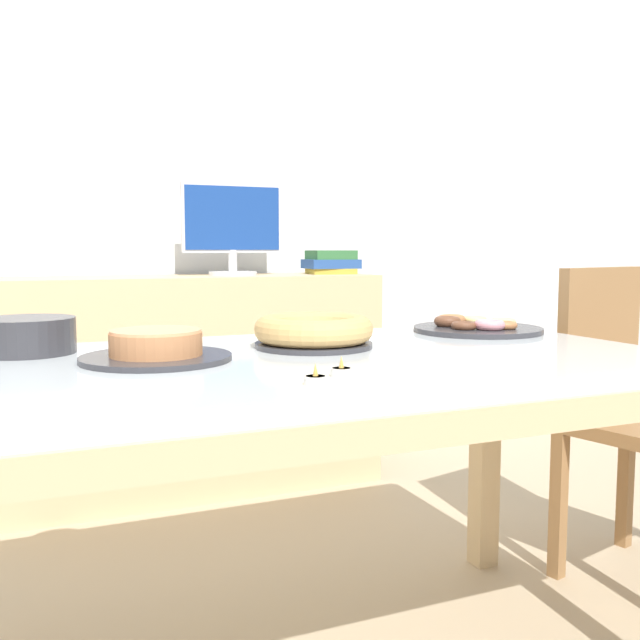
{
  "coord_description": "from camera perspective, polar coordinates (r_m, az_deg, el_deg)",
  "views": [
    {
      "loc": [
        -0.59,
        -1.42,
        1.0
      ],
      "look_at": [
        0.09,
        0.16,
        0.82
      ],
      "focal_mm": 40.0,
      "sensor_mm": 36.0,
      "label": 1
    }
  ],
  "objects": [
    {
      "name": "cake_golden_bundt",
      "position": [
        1.68,
        -0.51,
        -0.93
      ],
      "size": [
        0.28,
        0.28,
        0.08
      ],
      "color": "#333338",
      "rests_on": "dining_table"
    },
    {
      "name": "tealight_left_edge",
      "position": [
        1.78,
        -12.59,
        -1.57
      ],
      "size": [
        0.04,
        0.04,
        0.04
      ],
      "color": "silver",
      "rests_on": "dining_table"
    },
    {
      "name": "cake_chocolate_round",
      "position": [
        1.52,
        -12.98,
        -2.22
      ],
      "size": [
        0.31,
        0.31,
        0.07
      ],
      "color": "#333338",
      "rests_on": "dining_table"
    },
    {
      "name": "sideboard",
      "position": [
        2.98,
        -11.5,
        -5.1
      ],
      "size": [
        1.67,
        0.44,
        0.89
      ],
      "color": "#D1B284",
      "rests_on": "ground"
    },
    {
      "name": "book_stack",
      "position": [
        3.15,
        0.87,
        4.64
      ],
      "size": [
        0.23,
        0.19,
        0.1
      ],
      "color": "#B29933",
      "rests_on": "sideboard"
    },
    {
      "name": "computer_monitor",
      "position": [
        2.99,
        -7.02,
        7.2
      ],
      "size": [
        0.42,
        0.2,
        0.38
      ],
      "color": "silver",
      "rests_on": "sideboard"
    },
    {
      "name": "dining_table",
      "position": [
        1.57,
        -0.69,
        -6.27
      ],
      "size": [
        1.62,
        0.89,
        0.76
      ],
      "color": "silver",
      "rests_on": "ground"
    },
    {
      "name": "tealight_centre",
      "position": [
        1.3,
        1.72,
        -4.1
      ],
      "size": [
        0.04,
        0.04,
        0.04
      ],
      "color": "silver",
      "rests_on": "dining_table"
    },
    {
      "name": "plate_stack",
      "position": [
        1.71,
        -22.41,
        -1.17
      ],
      "size": [
        0.21,
        0.21,
        0.08
      ],
      "color": "#333338",
      "rests_on": "dining_table"
    },
    {
      "name": "tealight_near_front",
      "position": [
        1.22,
        -0.37,
        -4.76
      ],
      "size": [
        0.04,
        0.04,
        0.04
      ],
      "color": "silver",
      "rests_on": "dining_table"
    },
    {
      "name": "wall_back",
      "position": [
        3.24,
        -12.91,
        10.93
      ],
      "size": [
        8.0,
        0.1,
        2.6
      ],
      "primitive_type": "cube",
      "color": "silver",
      "rests_on": "ground"
    },
    {
      "name": "pastry_platter",
      "position": [
        2.05,
        12.39,
        -0.55
      ],
      "size": [
        0.36,
        0.36,
        0.04
      ],
      "color": "#333338",
      "rests_on": "dining_table"
    },
    {
      "name": "chair",
      "position": [
        2.36,
        23.7,
        -6.34
      ],
      "size": [
        0.51,
        0.51,
        0.94
      ],
      "color": "olive",
      "rests_on": "ground"
    }
  ]
}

